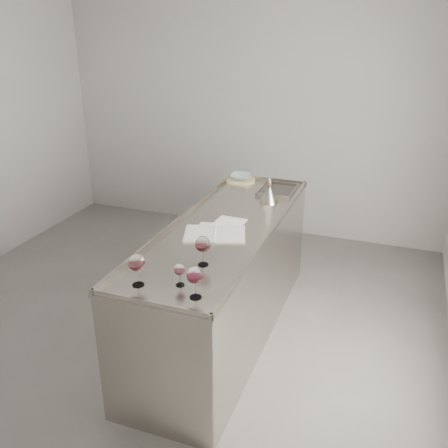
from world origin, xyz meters
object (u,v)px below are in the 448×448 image
(wine_glass_small, at_px, (180,270))
(wine_glass_middle, at_px, (203,245))
(ceramic_bowl, at_px, (241,177))
(notebook, at_px, (215,234))
(wine_glass_right, at_px, (195,276))
(wine_funnel, at_px, (269,195))
(counter, at_px, (224,280))
(wine_glass_left, at_px, (137,263))

(wine_glass_small, bearing_deg, wine_glass_middle, 84.62)
(wine_glass_middle, xyz_separation_m, ceramic_bowl, (-0.32, 1.72, -0.09))
(wine_glass_middle, xyz_separation_m, notebook, (-0.10, 0.47, -0.13))
(wine_glass_small, bearing_deg, wine_glass_right, -34.41)
(wine_glass_middle, distance_m, notebook, 0.49)
(wine_glass_small, relative_size, ceramic_bowl, 0.70)
(ceramic_bowl, xyz_separation_m, wine_funnel, (0.41, -0.47, 0.02))
(ceramic_bowl, distance_m, wine_funnel, 0.63)
(wine_glass_middle, relative_size, wine_funnel, 0.87)
(counter, height_order, wine_glass_right, wine_glass_right)
(wine_glass_small, bearing_deg, wine_funnel, 85.76)
(wine_glass_middle, height_order, wine_glass_small, wine_glass_middle)
(wine_glass_right, distance_m, ceramic_bowl, 2.15)
(wine_glass_left, relative_size, wine_glass_small, 1.45)
(ceramic_bowl, bearing_deg, notebook, -80.05)
(wine_glass_right, relative_size, notebook, 0.38)
(wine_glass_right, bearing_deg, notebook, 104.15)
(wine_glass_right, xyz_separation_m, wine_glass_small, (-0.14, 0.10, -0.04))
(wine_glass_left, distance_m, wine_glass_right, 0.37)
(counter, relative_size, wine_funnel, 10.72)
(wine_glass_left, height_order, wine_glass_right, wine_glass_left)
(counter, distance_m, wine_glass_middle, 0.89)
(counter, relative_size, ceramic_bowl, 12.18)
(wine_glass_left, bearing_deg, ceramic_bowl, 91.64)
(counter, height_order, wine_glass_middle, wine_glass_middle)
(wine_glass_left, bearing_deg, wine_funnel, 77.85)
(notebook, height_order, ceramic_bowl, ceramic_bowl)
(wine_glass_left, bearing_deg, wine_glass_middle, 54.82)
(notebook, bearing_deg, counter, 68.56)
(wine_glass_middle, bearing_deg, notebook, 102.29)
(wine_funnel, bearing_deg, wine_glass_middle, -93.97)
(counter, xyz_separation_m, wine_funnel, (0.18, 0.61, 0.54))
(wine_glass_left, height_order, wine_funnel, wine_funnel)
(wine_glass_middle, distance_m, wine_glass_right, 0.40)
(wine_glass_middle, relative_size, ceramic_bowl, 0.99)
(notebook, xyz_separation_m, wine_funnel, (0.19, 0.78, 0.06))
(wine_glass_right, height_order, wine_glass_small, wine_glass_right)
(wine_glass_right, height_order, wine_funnel, wine_funnel)
(wine_glass_small, xyz_separation_m, ceramic_bowl, (-0.29, 2.01, -0.05))
(notebook, relative_size, ceramic_bowl, 2.57)
(wine_glass_right, distance_m, wine_glass_small, 0.17)
(wine_glass_right, distance_m, notebook, 0.89)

